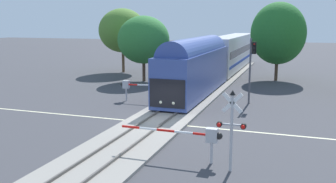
# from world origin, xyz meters

# --- Properties ---
(ground_plane) EXTENTS (220.00, 220.00, 0.00)m
(ground_plane) POSITION_xyz_m (0.00, 0.00, 0.00)
(ground_plane) COLOR #3D3D42
(road_centre_stripe) EXTENTS (44.00, 0.20, 0.01)m
(road_centre_stripe) POSITION_xyz_m (0.00, 0.00, 0.00)
(road_centre_stripe) COLOR beige
(road_centre_stripe) RESTS_ON ground
(railway_track) EXTENTS (4.40, 80.00, 0.32)m
(railway_track) POSITION_xyz_m (0.00, 0.00, 0.10)
(railway_track) COLOR gray
(railway_track) RESTS_ON ground
(commuter_train) EXTENTS (3.04, 40.87, 5.16)m
(commuter_train) POSITION_xyz_m (0.00, 21.13, 2.77)
(commuter_train) COLOR #384C93
(commuter_train) RESTS_ON railway_track
(crossing_gate_near) EXTENTS (5.40, 0.40, 1.80)m
(crossing_gate_near) POSITION_xyz_m (4.66, -6.15, 1.39)
(crossing_gate_near) COLOR #B7B7BC
(crossing_gate_near) RESTS_ON ground
(crossing_signal_mast) EXTENTS (1.36, 0.44, 3.88)m
(crossing_signal_mast) POSITION_xyz_m (6.27, -6.87, 2.37)
(crossing_signal_mast) COLOR #B2B2B7
(crossing_signal_mast) RESTS_ON ground
(crossing_gate_far) EXTENTS (6.08, 0.40, 1.80)m
(crossing_gate_far) POSITION_xyz_m (-4.51, 6.15, 1.41)
(crossing_gate_far) COLOR #B7B7BC
(crossing_gate_far) RESTS_ON ground
(traffic_signal_far_side) EXTENTS (0.53, 0.38, 5.56)m
(traffic_signal_far_side) POSITION_xyz_m (5.36, 8.44, 3.72)
(traffic_signal_far_side) COLOR #4C4C51
(traffic_signal_far_side) RESTS_ON ground
(oak_behind_train) EXTENTS (6.00, 6.00, 7.59)m
(oak_behind_train) POSITION_xyz_m (-8.00, 16.91, 4.83)
(oak_behind_train) COLOR #4C3828
(oak_behind_train) RESTS_ON ground
(elm_centre_background) EXTENTS (6.34, 6.34, 9.16)m
(elm_centre_background) POSITION_xyz_m (6.66, 22.51, 5.55)
(elm_centre_background) COLOR #4C3828
(elm_centre_background) RESTS_ON ground
(pine_left_background) EXTENTS (6.45, 6.45, 8.67)m
(pine_left_background) POSITION_xyz_m (-13.74, 23.31, 5.70)
(pine_left_background) COLOR brown
(pine_left_background) RESTS_ON ground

